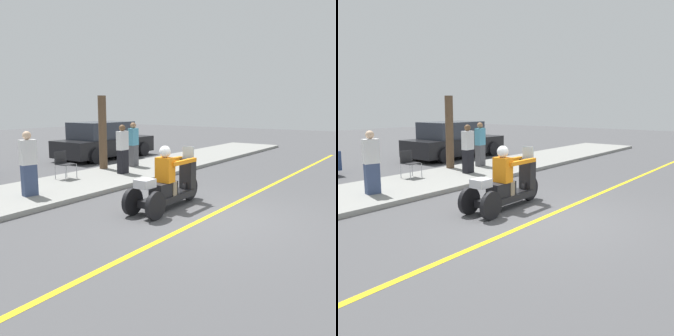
# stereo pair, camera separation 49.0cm
# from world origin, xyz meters

# --- Properties ---
(ground_plane) EXTENTS (60.00, 60.00, 0.00)m
(ground_plane) POSITION_xyz_m (0.00, 0.00, 0.00)
(ground_plane) COLOR #4C4C4F
(lane_stripe) EXTENTS (24.00, 0.12, 0.01)m
(lane_stripe) POSITION_xyz_m (0.11, 0.00, 0.00)
(lane_stripe) COLOR gold
(lane_stripe) RESTS_ON ground
(sidewalk_strip) EXTENTS (28.00, 2.80, 0.12)m
(sidewalk_strip) POSITION_xyz_m (0.00, 4.60, 0.06)
(sidewalk_strip) COLOR gray
(sidewalk_strip) RESTS_ON ground
(motorcycle_trike) EXTENTS (2.40, 0.71, 1.43)m
(motorcycle_trike) POSITION_xyz_m (0.11, 1.08, 0.51)
(motorcycle_trike) COLOR black
(motorcycle_trike) RESTS_ON ground
(spectator_mid_group) EXTENTS (0.42, 0.30, 1.58)m
(spectator_mid_group) POSITION_xyz_m (-1.24, 4.26, 0.88)
(spectator_mid_group) COLOR #38476B
(spectator_mid_group) RESTS_ON sidewalk_strip
(spectator_by_tree) EXTENTS (0.40, 0.28, 1.58)m
(spectator_by_tree) POSITION_xyz_m (3.69, 5.09, 0.88)
(spectator_by_tree) COLOR #515156
(spectator_by_tree) RESTS_ON sidewalk_strip
(spectator_far_back) EXTENTS (0.39, 0.25, 1.58)m
(spectator_far_back) POSITION_xyz_m (2.38, 4.44, 0.88)
(spectator_far_back) COLOR black
(spectator_far_back) RESTS_ON sidewalk_strip
(folding_chair_curbside) EXTENTS (0.48, 0.48, 0.82)m
(folding_chair_curbside) POSITION_xyz_m (0.67, 5.30, 0.62)
(folding_chair_curbside) COLOR #A5A8AD
(folding_chair_curbside) RESTS_ON sidewalk_strip
(parked_car_lot_left) EXTENTS (4.66, 2.08, 1.60)m
(parked_car_lot_left) POSITION_xyz_m (5.29, 8.12, 0.75)
(parked_car_lot_left) COLOR black
(parked_car_lot_left) RESTS_ON ground
(tree_trunk) EXTENTS (0.28, 0.28, 2.52)m
(tree_trunk) POSITION_xyz_m (2.71, 5.64, 1.38)
(tree_trunk) COLOR brown
(tree_trunk) RESTS_ON sidewalk_strip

